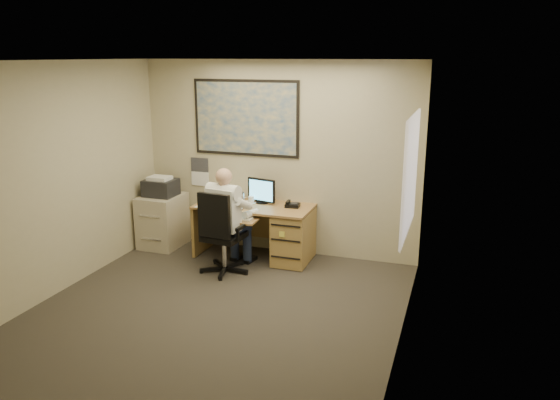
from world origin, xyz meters
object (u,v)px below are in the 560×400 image
(filing_cabinet, at_px, (162,216))
(office_chair, at_px, (223,249))
(person, at_px, (225,221))
(desk, at_px, (277,229))

(filing_cabinet, relative_size, office_chair, 0.96)
(person, bearing_deg, office_chair, -76.85)
(office_chair, bearing_deg, person, 97.94)
(office_chair, bearing_deg, filing_cabinet, 156.90)
(desk, height_order, office_chair, office_chair)
(filing_cabinet, bearing_deg, office_chair, -27.23)
(office_chair, bearing_deg, desk, 59.32)
(filing_cabinet, bearing_deg, person, -24.38)
(filing_cabinet, relative_size, person, 0.77)
(desk, relative_size, person, 1.16)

